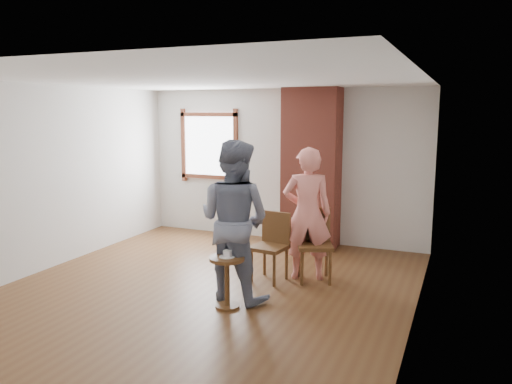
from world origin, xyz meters
TOP-DOWN VIEW (x-y plane):
  - ground at (0.00, 0.00)m, footprint 5.50×5.50m
  - room_shell at (-0.06, 0.61)m, footprint 5.04×5.52m
  - brick_chimney at (0.60, 2.50)m, footprint 0.90×0.50m
  - stoneware_crock at (0.26, 2.40)m, footprint 0.52×0.52m
  - dark_pot at (-0.58, 2.05)m, footprint 0.17×0.17m
  - dining_chair_left at (0.61, 0.69)m, footprint 0.48×0.48m
  - dining_chair_right at (1.13, 0.92)m, footprint 0.58×0.58m
  - side_table at (0.50, -0.43)m, footprint 0.40×0.40m
  - cake_plate at (0.50, -0.43)m, footprint 0.18×0.18m
  - cake_slice at (0.51, -0.43)m, footprint 0.08×0.07m
  - man at (0.44, -0.11)m, footprint 1.01×0.84m
  - person_pink at (1.02, 0.91)m, footprint 0.75×0.62m

SIDE VIEW (x-z plane):
  - ground at x=0.00m, z-range 0.00..0.00m
  - dark_pot at x=-0.58m, z-range 0.00..0.17m
  - stoneware_crock at x=0.26m, z-range 0.00..0.51m
  - side_table at x=0.50m, z-range 0.10..0.70m
  - dining_chair_left at x=0.61m, z-range 0.05..0.96m
  - dining_chair_right at x=1.13m, z-range 0.06..1.02m
  - cake_plate at x=0.50m, z-range 0.60..0.61m
  - cake_slice at x=0.51m, z-range 0.61..0.67m
  - person_pink at x=1.02m, z-range 0.00..1.77m
  - man at x=0.44m, z-range 0.00..1.91m
  - brick_chimney at x=0.60m, z-range 0.00..2.60m
  - room_shell at x=-0.06m, z-range 0.50..3.12m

